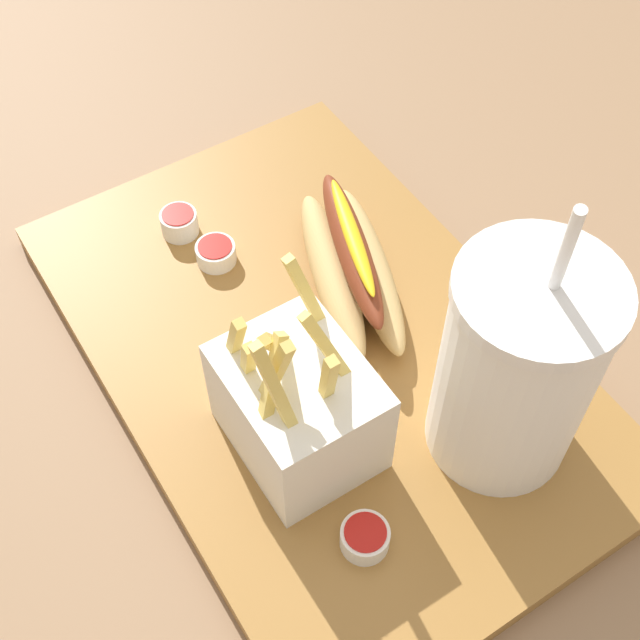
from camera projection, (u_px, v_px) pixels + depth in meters
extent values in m
cube|color=#8C6B4C|center=(320.00, 366.00, 0.66)|extent=(2.40, 2.40, 0.02)
cube|color=olive|center=(320.00, 351.00, 0.65)|extent=(0.47, 0.30, 0.02)
cylinder|color=white|center=(514.00, 373.00, 0.53)|extent=(0.10, 0.10, 0.15)
cylinder|color=white|center=(542.00, 292.00, 0.47)|extent=(0.10, 0.10, 0.01)
cylinder|color=white|center=(565.00, 253.00, 0.43)|extent=(0.02, 0.02, 0.08)
cube|color=white|center=(299.00, 408.00, 0.56)|extent=(0.10, 0.08, 0.08)
cube|color=#E5C660|center=(307.00, 296.00, 0.53)|extent=(0.02, 0.02, 0.07)
cube|color=#E5C660|center=(271.00, 388.00, 0.50)|extent=(0.03, 0.04, 0.07)
cube|color=#E5C660|center=(328.00, 349.00, 0.51)|extent=(0.03, 0.03, 0.06)
cube|color=#E5C660|center=(278.00, 395.00, 0.49)|extent=(0.03, 0.02, 0.09)
cube|color=#E5C660|center=(248.00, 366.00, 0.52)|extent=(0.02, 0.01, 0.06)
cube|color=#E5C660|center=(235.00, 342.00, 0.53)|extent=(0.02, 0.01, 0.06)
cube|color=#E5C660|center=(279.00, 346.00, 0.53)|extent=(0.03, 0.04, 0.07)
cube|color=#E5C660|center=(328.00, 384.00, 0.50)|extent=(0.02, 0.01, 0.07)
cube|color=#E5C660|center=(275.00, 375.00, 0.49)|extent=(0.03, 0.01, 0.08)
ellipsoid|color=tan|center=(332.00, 274.00, 0.66)|extent=(0.17, 0.08, 0.03)
ellipsoid|color=tan|center=(369.00, 267.00, 0.66)|extent=(0.17, 0.08, 0.03)
ellipsoid|color=maroon|center=(352.00, 247.00, 0.64)|extent=(0.16, 0.07, 0.02)
ellipsoid|color=gold|center=(352.00, 235.00, 0.63)|extent=(0.12, 0.05, 0.01)
cylinder|color=white|center=(179.00, 223.00, 0.70)|extent=(0.03, 0.03, 0.02)
cylinder|color=#B2140F|center=(178.00, 216.00, 0.69)|extent=(0.03, 0.03, 0.01)
cylinder|color=white|center=(365.00, 538.00, 0.54)|extent=(0.03, 0.03, 0.02)
cylinder|color=#B2140F|center=(365.00, 534.00, 0.53)|extent=(0.03, 0.03, 0.01)
cylinder|color=white|center=(216.00, 253.00, 0.68)|extent=(0.03, 0.03, 0.02)
cylinder|color=#B2140F|center=(215.00, 248.00, 0.68)|extent=(0.03, 0.03, 0.01)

